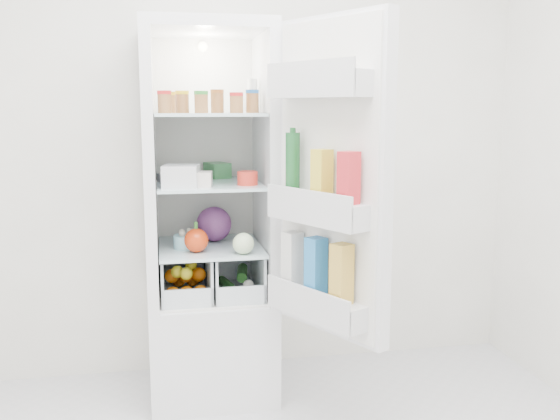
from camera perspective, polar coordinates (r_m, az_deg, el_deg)
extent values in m
cube|color=silver|center=(3.32, -3.54, 7.42)|extent=(3.00, 0.02, 2.60)
cube|color=silver|center=(3.22, -6.27, -11.82)|extent=(0.60, 0.60, 0.50)
cube|color=silver|center=(3.03, -6.81, 16.19)|extent=(0.60, 0.60, 0.05)
cube|color=silver|center=(3.29, -6.94, 4.30)|extent=(0.60, 0.05, 1.25)
cube|color=silver|center=(3.01, -11.80, 3.70)|extent=(0.05, 0.60, 1.25)
cube|color=silver|center=(3.05, -1.41, 3.97)|extent=(0.05, 0.60, 1.25)
cube|color=white|center=(3.26, -6.90, 4.26)|extent=(0.50, 0.01, 1.25)
sphere|color=white|center=(3.23, -7.07, 14.60)|extent=(0.05, 0.05, 0.05)
cube|color=silver|center=(3.06, -6.40, -3.39)|extent=(0.49, 0.53, 0.01)
cube|color=silver|center=(3.00, -6.51, 2.38)|extent=(0.49, 0.53, 0.02)
cube|color=silver|center=(2.98, -6.63, 8.69)|extent=(0.49, 0.53, 0.02)
cylinder|color=#B21919|center=(2.84, -10.52, 9.57)|extent=(0.06, 0.06, 0.08)
cylinder|color=gold|center=(2.89, -8.92, 9.61)|extent=(0.06, 0.06, 0.08)
cylinder|color=#267226|center=(2.81, -7.21, 9.66)|extent=(0.06, 0.06, 0.08)
cylinder|color=brown|center=(2.92, -5.75, 9.67)|extent=(0.06, 0.06, 0.08)
cylinder|color=#B21919|center=(2.86, -4.00, 9.70)|extent=(0.06, 0.06, 0.08)
cylinder|color=#194C8C|center=(2.92, -2.54, 9.71)|extent=(0.06, 0.06, 0.08)
cylinder|color=#BF8C19|center=(3.07, -9.80, 9.57)|extent=(0.06, 0.06, 0.08)
cylinder|color=white|center=(3.01, -2.53, 10.40)|extent=(0.05, 0.05, 0.16)
cube|color=silver|center=(2.84, -9.02, 3.08)|extent=(0.18, 0.18, 0.10)
cube|color=beige|center=(2.85, -7.41, 2.81)|extent=(0.13, 0.13, 0.07)
cylinder|color=red|center=(2.89, -2.99, 2.93)|extent=(0.12, 0.12, 0.06)
cube|color=silver|center=(3.08, -9.62, 2.97)|extent=(0.18, 0.15, 0.04)
cube|color=#449552|center=(3.20, -5.75, 3.64)|extent=(0.14, 0.16, 0.08)
sphere|color=#60215F|center=(3.14, -6.06, -1.29)|extent=(0.17, 0.17, 0.17)
sphere|color=red|center=(2.92, -7.66, -2.77)|extent=(0.11, 0.11, 0.11)
cylinder|color=#9CDBE9|center=(3.01, -8.42, -2.87)|extent=(0.18, 0.18, 0.06)
sphere|color=beige|center=(2.86, -3.37, -3.08)|extent=(0.10, 0.10, 0.10)
sphere|color=orange|center=(2.98, -9.77, -7.59)|extent=(0.07, 0.07, 0.07)
sphere|color=orange|center=(2.98, -8.51, -7.54)|extent=(0.07, 0.07, 0.07)
sphere|color=orange|center=(2.99, -7.26, -7.50)|extent=(0.07, 0.07, 0.07)
sphere|color=orange|center=(3.08, -9.85, -5.96)|extent=(0.07, 0.07, 0.07)
sphere|color=orange|center=(3.08, -8.64, -5.92)|extent=(0.07, 0.07, 0.07)
sphere|color=orange|center=(3.09, -7.42, -5.88)|extent=(0.07, 0.07, 0.07)
sphere|color=orange|center=(3.21, -9.24, -6.32)|extent=(0.07, 0.07, 0.07)
sphere|color=orange|center=(3.21, -7.98, -6.28)|extent=(0.07, 0.07, 0.07)
sphere|color=yellow|center=(3.01, -9.37, -5.60)|extent=(0.06, 0.06, 0.06)
sphere|color=yellow|center=(3.12, -8.14, -5.04)|extent=(0.06, 0.06, 0.06)
sphere|color=yellow|center=(2.98, -8.57, -5.77)|extent=(0.06, 0.06, 0.06)
cylinder|color=#194B19|center=(3.11, -4.81, -6.93)|extent=(0.09, 0.21, 0.05)
cylinder|color=#194B19|center=(3.16, -3.47, -5.74)|extent=(0.08, 0.21, 0.05)
sphere|color=white|center=(3.00, -3.79, -7.53)|extent=(0.05, 0.05, 0.05)
sphere|color=white|center=(3.02, -2.90, -6.83)|extent=(0.05, 0.05, 0.05)
cube|color=silver|center=(2.56, 4.88, 2.88)|extent=(0.33, 0.56, 1.30)
cube|color=white|center=(2.53, 4.30, 2.82)|extent=(0.27, 0.50, 1.26)
cube|color=silver|center=(2.49, 3.55, 11.36)|extent=(0.33, 0.49, 0.10)
cube|color=silver|center=(2.52, 3.44, -0.08)|extent=(0.33, 0.49, 0.10)
cube|color=silver|center=(2.61, 3.35, -8.76)|extent=(0.33, 0.49, 0.10)
sphere|color=#A8824B|center=(2.40, 5.44, 12.85)|extent=(0.05, 0.05, 0.05)
sphere|color=#A8824B|center=(2.46, 4.11, 12.78)|extent=(0.05, 0.05, 0.05)
sphere|color=#A8824B|center=(2.51, 2.84, 12.72)|extent=(0.05, 0.05, 0.05)
cylinder|color=#164F23|center=(2.60, 1.17, 4.24)|extent=(0.06, 0.06, 0.26)
cube|color=yellow|center=(2.47, 3.84, 3.25)|extent=(0.09, 0.09, 0.20)
cube|color=red|center=(2.36, 6.30, 2.93)|extent=(0.09, 0.09, 0.20)
cube|color=white|center=(2.67, 1.14, -4.54)|extent=(0.09, 0.09, 0.24)
cube|color=#2981CF|center=(2.56, 3.29, -5.17)|extent=(0.09, 0.09, 0.24)
cube|color=gold|center=(2.46, 5.64, -5.84)|extent=(0.09, 0.09, 0.24)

